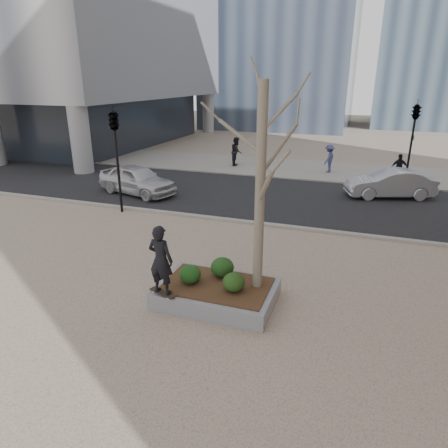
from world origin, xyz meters
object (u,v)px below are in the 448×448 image
(skateboard, at_px, (163,293))
(police_car, at_px, (137,179))
(planter, at_px, (217,293))
(skateboarder, at_px, (161,260))

(skateboard, height_order, police_car, police_car)
(planter, distance_m, police_car, 11.13)
(skateboard, xyz_separation_m, skateboarder, (0.00, -0.00, 0.92))
(skateboard, bearing_deg, skateboarder, -70.34)
(skateboard, height_order, skateboarder, skateboarder)
(skateboarder, bearing_deg, planter, -136.35)
(skateboarder, height_order, police_car, skateboarder)
(planter, relative_size, skateboard, 3.85)
(planter, height_order, skateboarder, skateboarder)
(planter, bearing_deg, skateboard, -141.34)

